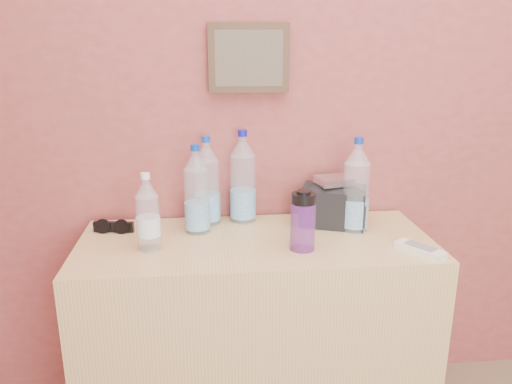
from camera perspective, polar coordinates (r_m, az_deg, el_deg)
The scene contains 12 objects.
picture_frame at distance 1.90m, azimuth -0.83°, elevation 15.04°, with size 0.30×0.03×0.25m, color #382311, non-canonical shape.
dresser at distance 1.96m, azimuth -0.03°, elevation -16.12°, with size 1.25×0.52×0.78m, color tan.
pet_large_a at distance 1.82m, azimuth -6.80°, elevation -0.24°, with size 0.09×0.09×0.33m.
pet_large_b at distance 1.92m, azimuth -1.51°, elevation 1.21°, with size 0.10×0.10×0.36m.
pet_large_c at distance 1.91m, azimuth -5.59°, elevation 0.75°, with size 0.09×0.09×0.34m.
pet_large_d at distance 1.86m, azimuth 11.36°, elevation 0.24°, with size 0.09×0.09×0.35m.
pet_small at distance 1.70m, azimuth -12.25°, elevation -2.73°, with size 0.08×0.08×0.27m.
nalgene_bottle at distance 1.67m, azimuth 5.38°, elevation -3.30°, with size 0.08×0.08×0.21m.
sunglasses at distance 1.92m, azimuth -15.95°, elevation -3.85°, with size 0.15×0.06×0.04m, color black, non-canonical shape.
ac_remote at distance 1.76m, azimuth 18.26°, elevation -6.30°, with size 0.17×0.05×0.02m, color silver.
toiletry_bag at distance 1.93m, azimuth 8.85°, elevation -1.30°, with size 0.24×0.17×0.16m, color #222127, non-canonical shape.
foil_packet at distance 1.90m, azimuth 8.88°, elevation 1.32°, with size 0.13×0.10×0.03m, color silver.
Camera 1 is at (-0.50, 0.08, 1.46)m, focal length 35.00 mm.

